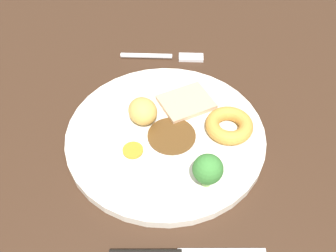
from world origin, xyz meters
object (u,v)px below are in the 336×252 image
(yorkshire_pudding, at_px, (229,124))
(fork, at_px, (165,56))
(dinner_plate, at_px, (168,134))
(roast_potato_left, at_px, (143,111))
(carrot_coin_front, at_px, (133,150))
(broccoli_floret, at_px, (208,170))
(meat_slice_main, at_px, (186,102))

(yorkshire_pudding, distance_m, fork, 0.21)
(dinner_plate, xyz_separation_m, roast_potato_left, (-0.02, -0.04, 0.03))
(carrot_coin_front, bearing_deg, dinner_plate, 125.89)
(roast_potato_left, xyz_separation_m, carrot_coin_front, (0.06, -0.01, -0.02))
(dinner_plate, relative_size, carrot_coin_front, 10.07)
(roast_potato_left, bearing_deg, carrot_coin_front, -13.80)
(yorkshire_pudding, bearing_deg, fork, -155.22)
(broccoli_floret, distance_m, fork, 0.29)
(dinner_plate, height_order, yorkshire_pudding, yorkshire_pudding)
(carrot_coin_front, bearing_deg, yorkshire_pudding, 104.83)
(meat_slice_main, height_order, roast_potato_left, roast_potato_left)
(fork, bearing_deg, dinner_plate, -86.03)
(meat_slice_main, bearing_deg, fork, -167.88)
(dinner_plate, relative_size, fork, 1.93)
(meat_slice_main, relative_size, yorkshire_pudding, 1.10)
(broccoli_floret, bearing_deg, meat_slice_main, -174.10)
(yorkshire_pudding, relative_size, carrot_coin_front, 2.41)
(yorkshire_pudding, bearing_deg, meat_slice_main, -132.79)
(yorkshire_pudding, bearing_deg, broccoli_floret, -24.48)
(dinner_plate, distance_m, fork, 0.19)
(dinner_plate, relative_size, roast_potato_left, 6.32)
(meat_slice_main, distance_m, fork, 0.14)
(roast_potato_left, height_order, broccoli_floret, broccoli_floret)
(dinner_plate, bearing_deg, broccoli_floret, 26.11)
(dinner_plate, relative_size, broccoli_floret, 5.65)
(dinner_plate, xyz_separation_m, fork, (-0.19, 0.00, -0.00))
(dinner_plate, height_order, fork, dinner_plate)
(roast_potato_left, xyz_separation_m, fork, (-0.17, 0.04, -0.03))
(fork, bearing_deg, roast_potato_left, -98.32)
(yorkshire_pudding, bearing_deg, roast_potato_left, -99.94)
(yorkshire_pudding, height_order, roast_potato_left, roast_potato_left)
(dinner_plate, distance_m, carrot_coin_front, 0.06)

